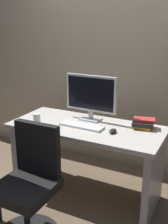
% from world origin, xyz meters
% --- Properties ---
extents(ground_plane, '(9.00, 9.00, 0.00)m').
position_xyz_m(ground_plane, '(0.00, 0.00, 0.00)').
color(ground_plane, brown).
extents(wall_back, '(6.40, 0.10, 3.00)m').
position_xyz_m(wall_back, '(0.00, 0.82, 1.50)').
color(wall_back, tan).
rests_on(wall_back, ground).
extents(desk, '(1.47, 0.66, 0.75)m').
position_xyz_m(desk, '(0.00, 0.00, 0.52)').
color(desk, beige).
rests_on(desk, ground).
extents(office_chair, '(0.52, 0.52, 0.94)m').
position_xyz_m(office_chair, '(-0.14, -0.72, 0.43)').
color(office_chair, black).
rests_on(office_chair, ground).
extents(monitor, '(0.54, 0.15, 0.46)m').
position_xyz_m(monitor, '(-0.03, 0.17, 1.01)').
color(monitor, silver).
rests_on(monitor, desk).
extents(keyboard, '(0.43, 0.14, 0.02)m').
position_xyz_m(keyboard, '(-0.03, -0.05, 0.76)').
color(keyboard, white).
rests_on(keyboard, desk).
extents(mouse, '(0.06, 0.10, 0.03)m').
position_xyz_m(mouse, '(0.29, -0.06, 0.77)').
color(mouse, black).
rests_on(mouse, desk).
extents(cup_near_keyboard, '(0.07, 0.07, 0.10)m').
position_xyz_m(cup_near_keyboard, '(-0.46, -0.17, 0.80)').
color(cup_near_keyboard, white).
rests_on(cup_near_keyboard, desk).
extents(book_stack, '(0.22, 0.19, 0.09)m').
position_xyz_m(book_stack, '(0.50, 0.18, 0.79)').
color(book_stack, gold).
rests_on(book_stack, desk).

